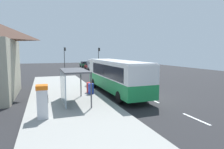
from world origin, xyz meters
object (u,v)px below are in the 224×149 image
(traffic_light_far_side, at_px, (65,54))
(bus_shelter, at_px, (70,78))
(recycling_bin_blue, at_px, (91,89))
(recycling_bin_red, at_px, (89,87))
(bus, at_px, (115,75))
(sedan_near, at_px, (84,64))
(ticket_machine, at_px, (42,101))
(sedan_far, at_px, (90,66))
(white_van, at_px, (95,65))
(traffic_light_near_side, at_px, (99,54))

(traffic_light_far_side, bearing_deg, bus_shelter, -95.44)
(recycling_bin_blue, distance_m, recycling_bin_red, 0.70)
(bus, distance_m, sedan_near, 34.58)
(bus, xyz_separation_m, traffic_light_far_side, (-1.39, 31.98, 1.64))
(recycling_bin_red, bearing_deg, bus_shelter, -124.25)
(ticket_machine, distance_m, recycling_bin_blue, 6.90)
(sedan_far, xyz_separation_m, ticket_machine, (-10.69, -33.30, 0.38))
(traffic_light_far_side, bearing_deg, ticket_machine, -98.00)
(white_van, height_order, traffic_light_far_side, traffic_light_far_side)
(sedan_far, xyz_separation_m, bus_shelter, (-8.71, -30.39, 1.31))
(traffic_light_near_side, distance_m, traffic_light_far_side, 8.64)
(sedan_near, distance_m, recycling_bin_blue, 35.16)
(bus, distance_m, recycling_bin_red, 2.80)
(bus, xyz_separation_m, sedan_far, (4.01, 27.63, -1.05))
(sedan_near, bearing_deg, sedan_far, -90.03)
(bus, bearing_deg, sedan_far, 81.74)
(white_van, relative_size, sedan_far, 1.18)
(recycling_bin_red, relative_size, traffic_light_near_side, 0.18)
(recycling_bin_blue, height_order, traffic_light_near_side, traffic_light_near_side)
(sedan_far, bearing_deg, traffic_light_far_side, 141.15)
(sedan_far, xyz_separation_m, recycling_bin_blue, (-6.50, -27.84, -0.14))
(recycling_bin_blue, bearing_deg, bus_shelter, -130.96)
(sedan_near, xyz_separation_m, bus_shelter, (-8.71, -37.10, 1.31))
(bus, xyz_separation_m, traffic_light_near_side, (7.21, 31.18, 1.61))
(sedan_near, bearing_deg, ticket_machine, -104.97)
(sedan_near, bearing_deg, recycling_bin_red, -100.87)
(traffic_light_far_side, relative_size, bus_shelter, 1.31)
(sedan_near, height_order, ticket_machine, ticket_machine)
(traffic_light_near_side, bearing_deg, white_van, -110.99)
(recycling_bin_red, bearing_deg, bus, -11.01)
(sedan_near, relative_size, bus_shelter, 1.11)
(white_van, distance_m, sedan_near, 11.77)
(sedan_far, distance_m, bus_shelter, 31.64)
(recycling_bin_blue, xyz_separation_m, recycling_bin_red, (0.00, 0.70, 0.00))
(ticket_machine, relative_size, traffic_light_near_side, 0.37)
(sedan_near, xyz_separation_m, traffic_light_far_side, (-5.40, -2.36, 2.69))
(ticket_machine, height_order, bus_shelter, bus_shelter)
(bus, relative_size, recycling_bin_red, 11.61)
(traffic_light_far_side, distance_m, bus_shelter, 34.93)
(bus, height_order, traffic_light_far_side, traffic_light_far_side)
(recycling_bin_blue, relative_size, bus_shelter, 0.24)
(sedan_far, bearing_deg, bus, -98.26)
(white_van, xyz_separation_m, ticket_machine, (-10.59, -28.25, -0.17))
(sedan_near, bearing_deg, bus_shelter, -103.22)
(recycling_bin_blue, distance_m, traffic_light_near_side, 32.98)
(bus, distance_m, ticket_machine, 8.79)
(ticket_machine, relative_size, bus_shelter, 0.48)
(white_van, distance_m, traffic_light_near_side, 9.44)
(white_van, distance_m, ticket_machine, 30.17)
(white_van, height_order, sedan_far, white_van)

